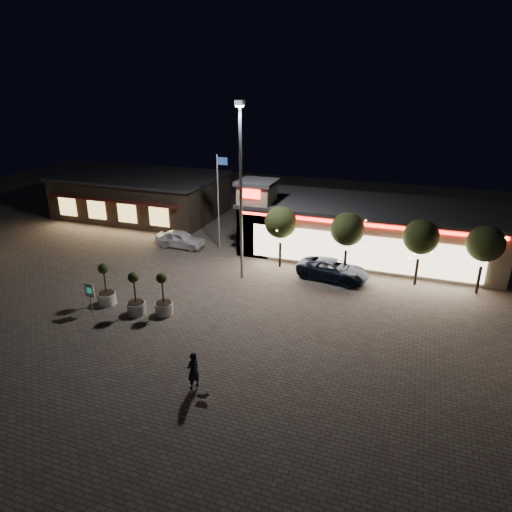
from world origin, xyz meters
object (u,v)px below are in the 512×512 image
(white_sedan, at_px, (180,239))
(planter_mid, at_px, (136,301))
(valet_sign, at_px, (90,293))
(planter_left, at_px, (106,292))
(pedestrian, at_px, (193,370))
(pickup_truck, at_px, (333,270))

(white_sedan, xyz_separation_m, planter_mid, (3.21, -11.55, 0.12))
(white_sedan, relative_size, valet_sign, 2.13)
(planter_left, bearing_deg, pedestrian, -32.22)
(white_sedan, xyz_separation_m, pedestrian, (9.88, -16.88, 0.21))
(valet_sign, bearing_deg, pickup_truck, 38.25)
(planter_mid, bearing_deg, planter_left, 169.69)
(planter_left, bearing_deg, pickup_truck, 34.38)
(pedestrian, bearing_deg, planter_mid, -106.61)
(white_sedan, bearing_deg, planter_mid, -165.14)
(planter_mid, xyz_separation_m, valet_sign, (-2.58, -0.95, 0.57))
(pickup_truck, xyz_separation_m, valet_sign, (-13.04, -10.28, 0.71))
(pedestrian, xyz_separation_m, planter_mid, (-6.67, 5.33, -0.09))
(planter_left, relative_size, valet_sign, 1.39)
(white_sedan, height_order, pedestrian, pedestrian)
(pedestrian, xyz_separation_m, planter_left, (-9.19, 5.79, -0.07))
(pedestrian, relative_size, valet_sign, 0.93)
(white_sedan, xyz_separation_m, valet_sign, (0.63, -12.49, 0.69))
(pickup_truck, relative_size, planter_mid, 1.86)
(pickup_truck, height_order, planter_mid, planter_mid)
(white_sedan, height_order, planter_mid, planter_mid)
(pickup_truck, xyz_separation_m, white_sedan, (-13.66, 2.21, 0.02))
(white_sedan, relative_size, planter_left, 1.53)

